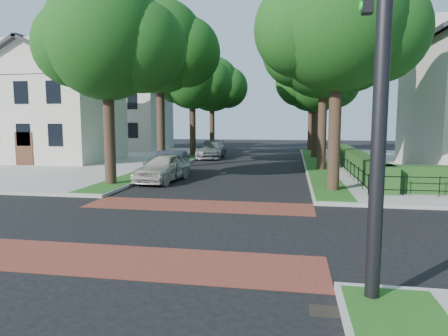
{
  "coord_description": "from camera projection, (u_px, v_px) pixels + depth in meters",
  "views": [
    {
      "loc": [
        3.63,
        -11.89,
        3.34
      ],
      "look_at": [
        1.13,
        2.6,
        1.6
      ],
      "focal_mm": 32.0,
      "sensor_mm": 36.0,
      "label": 1
    }
  ],
  "objects": [
    {
      "name": "ground",
      "position": [
        175.0,
        227.0,
        12.64
      ],
      "size": [
        120.0,
        120.0,
        0.0
      ],
      "primitive_type": "plane",
      "color": "black",
      "rests_on": "ground"
    },
    {
      "name": "sidewalk_nw",
      "position": [
        22.0,
        159.0,
        34.52
      ],
      "size": [
        30.0,
        30.0,
        0.15
      ],
      "primitive_type": "cube",
      "color": "gray",
      "rests_on": "ground"
    },
    {
      "name": "crosswalk_far",
      "position": [
        198.0,
        206.0,
        15.77
      ],
      "size": [
        9.0,
        2.2,
        0.01
      ],
      "primitive_type": "cube",
      "color": "brown",
      "rests_on": "ground"
    },
    {
      "name": "crosswalk_near",
      "position": [
        136.0,
        261.0,
        9.51
      ],
      "size": [
        9.0,
        2.2,
        0.01
      ],
      "primitive_type": "cube",
      "color": "brown",
      "rests_on": "ground"
    },
    {
      "name": "storm_drain",
      "position": [
        328.0,
        311.0,
        7.02
      ],
      "size": [
        0.65,
        0.45,
        0.01
      ],
      "primitive_type": "cube",
      "color": "black",
      "rests_on": "ground"
    },
    {
      "name": "grass_strip_ne",
      "position": [
        316.0,
        163.0,
        30.4
      ],
      "size": [
        1.6,
        29.8,
        0.02
      ],
      "primitive_type": "cube",
      "color": "#174914",
      "rests_on": "sidewalk_ne"
    },
    {
      "name": "grass_strip_nw",
      "position": [
        179.0,
        161.0,
        32.22
      ],
      "size": [
        1.6,
        29.8,
        0.02
      ],
      "primitive_type": "cube",
      "color": "#174914",
      "rests_on": "sidewalk_nw"
    },
    {
      "name": "tree_right_near",
      "position": [
        340.0,
        25.0,
        17.88
      ],
      "size": [
        7.75,
        6.67,
        10.66
      ],
      "color": "black",
      "rests_on": "sidewalk_ne"
    },
    {
      "name": "tree_right_mid",
      "position": [
        326.0,
        48.0,
        25.68
      ],
      "size": [
        8.25,
        7.09,
        11.22
      ],
      "color": "black",
      "rests_on": "sidewalk_ne"
    },
    {
      "name": "tree_right_far",
      "position": [
        317.0,
        80.0,
        34.59
      ],
      "size": [
        7.25,
        6.23,
        9.74
      ],
      "color": "black",
      "rests_on": "sidewalk_ne"
    },
    {
      "name": "tree_right_back",
      "position": [
        312.0,
        85.0,
        43.36
      ],
      "size": [
        7.5,
        6.45,
        10.2
      ],
      "color": "black",
      "rests_on": "sidewalk_ne"
    },
    {
      "name": "tree_left_near",
      "position": [
        110.0,
        41.0,
        19.77
      ],
      "size": [
        7.5,
        6.45,
        10.2
      ],
      "color": "black",
      "rests_on": "sidewalk_nw"
    },
    {
      "name": "tree_left_mid",
      "position": [
        162.0,
        48.0,
        27.49
      ],
      "size": [
        8.0,
        6.88,
        11.48
      ],
      "color": "black",
      "rests_on": "sidewalk_nw"
    },
    {
      "name": "tree_left_far",
      "position": [
        194.0,
        79.0,
        36.41
      ],
      "size": [
        7.0,
        6.02,
        9.86
      ],
      "color": "black",
      "rests_on": "sidewalk_nw"
    },
    {
      "name": "tree_left_back",
      "position": [
        213.0,
        85.0,
        45.21
      ],
      "size": [
        7.75,
        6.66,
        10.44
      ],
      "color": "black",
      "rests_on": "sidewalk_nw"
    },
    {
      "name": "hedge_main_road",
      "position": [
        356.0,
        161.0,
        25.93
      ],
      "size": [
        1.0,
        18.0,
        1.2
      ],
      "primitive_type": "cube",
      "color": "#184216",
      "rests_on": "sidewalk_ne"
    },
    {
      "name": "fence_main_road",
      "position": [
        343.0,
        163.0,
        26.08
      ],
      "size": [
        0.06,
        18.0,
        0.9
      ],
      "primitive_type": null,
      "color": "black",
      "rests_on": "sidewalk_ne"
    },
    {
      "name": "house_left_near",
      "position": [
        54.0,
        100.0,
        32.27
      ],
      "size": [
        10.0,
        9.0,
        10.14
      ],
      "color": "beige",
      "rests_on": "sidewalk_nw"
    },
    {
      "name": "house_left_far",
      "position": [
        125.0,
        106.0,
        45.98
      ],
      "size": [
        10.0,
        9.0,
        10.14
      ],
      "color": "beige",
      "rests_on": "sidewalk_nw"
    },
    {
      "name": "traffic_signal",
      "position": [
        368.0,
        42.0,
        6.94
      ],
      "size": [
        2.17,
        2.0,
        8.0
      ],
      "color": "black",
      "rests_on": "sidewalk_se"
    },
    {
      "name": "parked_car_front",
      "position": [
        163.0,
        167.0,
        22.01
      ],
      "size": [
        2.33,
        4.84,
        1.59
      ],
      "primitive_type": "imported",
      "rotation": [
        0.0,
        0.0,
        -0.1
      ],
      "color": "#BCB8A9",
      "rests_on": "ground"
    },
    {
      "name": "parked_car_middle",
      "position": [
        170.0,
        164.0,
        23.94
      ],
      "size": [
        2.1,
        4.81,
        1.54
      ],
      "primitive_type": "imported",
      "rotation": [
        0.0,
        0.0,
        0.1
      ],
      "color": "#222733",
      "rests_on": "ground"
    },
    {
      "name": "parked_car_rear",
      "position": [
        211.0,
        149.0,
        35.89
      ],
      "size": [
        2.54,
        5.56,
        1.58
      ],
      "primitive_type": "imported",
      "rotation": [
        0.0,
        0.0,
        0.06
      ],
      "color": "slate",
      "rests_on": "ground"
    }
  ]
}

